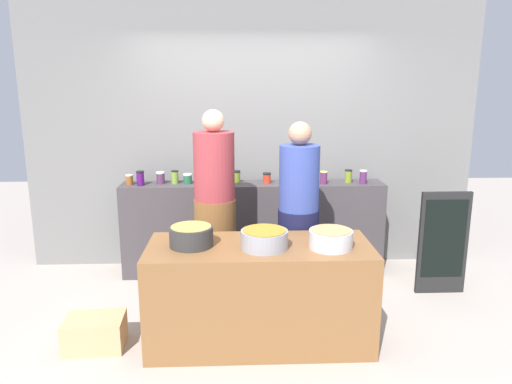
{
  "coord_description": "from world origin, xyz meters",
  "views": [
    {
      "loc": [
        -0.17,
        -3.76,
        2.0
      ],
      "look_at": [
        0.0,
        0.35,
        1.05
      ],
      "focal_mm": 33.92,
      "sensor_mm": 36.0,
      "label": 1
    }
  ],
  "objects": [
    {
      "name": "ground",
      "position": [
        0.0,
        0.0,
        0.0
      ],
      "size": [
        12.0,
        12.0,
        0.0
      ],
      "primitive_type": "plane",
      "color": "#A4998E"
    },
    {
      "name": "preserve_jar_2",
      "position": [
        -0.94,
        1.12,
        1.03
      ],
      "size": [
        0.09,
        0.09,
        0.12
      ],
      "color": "#502D4C",
      "rests_on": "display_shelf"
    },
    {
      "name": "preserve_jar_4",
      "position": [
        -0.67,
        1.11,
        1.02
      ],
      "size": [
        0.09,
        0.09,
        0.1
      ],
      "color": "#23583C",
      "rests_on": "display_shelf"
    },
    {
      "name": "storefront_wall",
      "position": [
        0.0,
        1.45,
        1.5
      ],
      "size": [
        4.8,
        0.12,
        3.0
      ],
      "primitive_type": "cube",
      "color": "slate",
      "rests_on": "ground"
    },
    {
      "name": "cook_in_cap",
      "position": [
        0.36,
        0.26,
        0.76
      ],
      "size": [
        0.36,
        0.36,
        1.67
      ],
      "color": "#141635",
      "rests_on": "ground"
    },
    {
      "name": "preserve_jar_6",
      "position": [
        -0.31,
        1.05,
        1.03
      ],
      "size": [
        0.09,
        0.09,
        0.13
      ],
      "color": "#244E39",
      "rests_on": "display_shelf"
    },
    {
      "name": "cook_with_tongs",
      "position": [
        -0.36,
        0.41,
        0.8
      ],
      "size": [
        0.37,
        0.37,
        1.76
      ],
      "color": "brown",
      "rests_on": "ground"
    },
    {
      "name": "prep_table",
      "position": [
        0.0,
        -0.3,
        0.39
      ],
      "size": [
        1.7,
        0.7,
        0.79
      ],
      "primitive_type": "cube",
      "color": "brown",
      "rests_on": "ground"
    },
    {
      "name": "preserve_jar_12",
      "position": [
        1.12,
        1.03,
        1.04
      ],
      "size": [
        0.08,
        0.08,
        0.14
      ],
      "color": "#542458",
      "rests_on": "display_shelf"
    },
    {
      "name": "preserve_jar_0",
      "position": [
        -1.25,
        1.08,
        1.02
      ],
      "size": [
        0.07,
        0.07,
        0.1
      ],
      "color": "brown",
      "rests_on": "display_shelf"
    },
    {
      "name": "preserve_jar_10",
      "position": [
        0.72,
        1.04,
        1.03
      ],
      "size": [
        0.08,
        0.08,
        0.13
      ],
      "color": "#5A2653",
      "rests_on": "display_shelf"
    },
    {
      "name": "cooking_pot_right",
      "position": [
        0.52,
        -0.38,
        0.86
      ],
      "size": [
        0.32,
        0.32,
        0.14
      ],
      "color": "#B7B7BC",
      "rests_on": "prep_table"
    },
    {
      "name": "chalkboard_sign",
      "position": [
        1.78,
        0.51,
        0.5
      ],
      "size": [
        0.47,
        0.05,
        1.0
      ],
      "color": "black",
      "rests_on": "ground"
    },
    {
      "name": "display_shelf",
      "position": [
        0.0,
        1.1,
        0.48
      ],
      "size": [
        2.7,
        0.36,
        0.97
      ],
      "primitive_type": "cube",
      "color": "#3D383A",
      "rests_on": "ground"
    },
    {
      "name": "preserve_jar_5",
      "position": [
        -0.5,
        1.13,
        1.04
      ],
      "size": [
        0.08,
        0.08,
        0.13
      ],
      "color": "olive",
      "rests_on": "display_shelf"
    },
    {
      "name": "preserve_jar_7",
      "position": [
        -0.17,
        1.16,
        1.03
      ],
      "size": [
        0.09,
        0.09,
        0.12
      ],
      "color": "olive",
      "rests_on": "display_shelf"
    },
    {
      "name": "cooking_pot_center",
      "position": [
        0.03,
        -0.37,
        0.86
      ],
      "size": [
        0.35,
        0.35,
        0.14
      ],
      "color": "gray",
      "rests_on": "prep_table"
    },
    {
      "name": "preserve_jar_3",
      "position": [
        -0.8,
        1.12,
        1.04
      ],
      "size": [
        0.08,
        0.08,
        0.13
      ],
      "color": "olive",
      "rests_on": "display_shelf"
    },
    {
      "name": "preserve_jar_11",
      "position": [
        0.99,
        1.1,
        1.04
      ],
      "size": [
        0.08,
        0.08,
        0.13
      ],
      "color": "olive",
      "rests_on": "display_shelf"
    },
    {
      "name": "preserve_jar_1",
      "position": [
        -1.13,
        1.04,
        1.04
      ],
      "size": [
        0.08,
        0.08,
        0.15
      ],
      "color": "#46125F",
      "rests_on": "display_shelf"
    },
    {
      "name": "bread_crate",
      "position": [
        -1.26,
        -0.35,
        0.12
      ],
      "size": [
        0.46,
        0.34,
        0.24
      ],
      "primitive_type": "cube",
      "rotation": [
        0.0,
        0.0,
        0.05
      ],
      "color": "tan",
      "rests_on": "ground"
    },
    {
      "name": "preserve_jar_8",
      "position": [
        0.14,
        1.09,
        1.02
      ],
      "size": [
        0.08,
        0.08,
        0.11
      ],
      "color": "red",
      "rests_on": "display_shelf"
    },
    {
      "name": "cooking_pot_left",
      "position": [
        -0.51,
        -0.29,
        0.86
      ],
      "size": [
        0.33,
        0.33,
        0.15
      ],
      "color": "#2D2D2D",
      "rests_on": "prep_table"
    },
    {
      "name": "preserve_jar_9",
      "position": [
        0.49,
        1.12,
        1.03
      ],
      "size": [
        0.08,
        0.08,
        0.13
      ],
      "color": "#2A4321",
      "rests_on": "display_shelf"
    }
  ]
}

